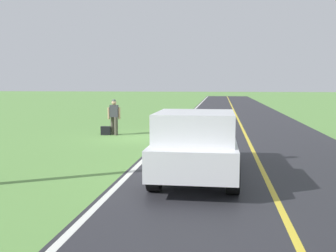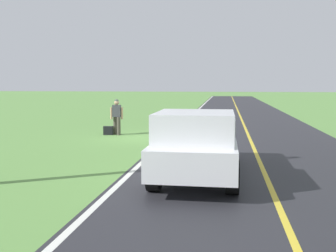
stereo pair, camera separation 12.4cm
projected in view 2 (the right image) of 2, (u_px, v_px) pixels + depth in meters
name	position (u px, v px, depth m)	size (l,w,h in m)	color
ground_plane	(144.00, 138.00, 17.89)	(200.00, 200.00, 0.00)	#609347
road_surface	(250.00, 140.00, 17.18)	(7.78, 120.00, 0.00)	#28282D
lane_edge_line	(168.00, 138.00, 17.73)	(0.16, 117.60, 0.00)	silver
lane_centre_line	(250.00, 140.00, 17.18)	(0.14, 117.60, 0.00)	gold
hitchhiker_walking	(117.00, 115.00, 18.88)	(0.62, 0.51, 1.75)	#4C473D
suitcase_carried	(108.00, 131.00, 18.90)	(0.20, 0.46, 0.42)	black
pickup_truck_passing	(197.00, 142.00, 10.23)	(2.11, 5.40, 1.82)	silver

